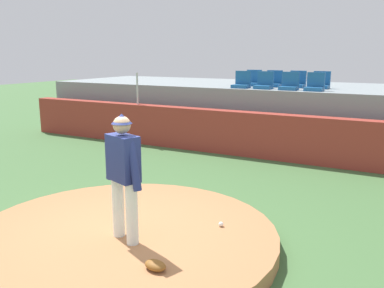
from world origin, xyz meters
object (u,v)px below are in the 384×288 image
(stadium_chair_7, at_px, (321,83))
(stadium_chair_1, at_px, (264,83))
(fielding_glove, at_px, (155,265))
(stadium_chair_2, at_px, (290,84))
(stadium_chair_4, at_px, (253,81))
(stadium_chair_5, at_px, (274,82))
(pitcher, at_px, (123,168))
(stadium_chair_3, at_px, (315,85))
(stadium_chair_6, at_px, (297,82))
(baseball, at_px, (221,224))
(stadium_chair_0, at_px, (242,83))

(stadium_chair_7, bearing_deg, stadium_chair_1, 30.94)
(fielding_glove, distance_m, stadium_chair_2, 8.11)
(stadium_chair_4, xyz_separation_m, stadium_chair_5, (0.69, -0.06, 0.00))
(pitcher, xyz_separation_m, stadium_chair_3, (0.86, 7.44, 0.67))
(fielding_glove, distance_m, stadium_chair_6, 9.03)
(stadium_chair_4, xyz_separation_m, stadium_chair_6, (1.42, -0.01, 0.00))
(pitcher, distance_m, baseball, 1.74)
(pitcher, relative_size, baseball, 23.99)
(stadium_chair_4, height_order, stadium_chair_6, same)
(stadium_chair_0, distance_m, stadium_chair_6, 1.70)
(stadium_chair_4, height_order, stadium_chair_5, same)
(stadium_chair_1, relative_size, stadium_chair_2, 1.00)
(pitcher, height_order, stadium_chair_3, stadium_chair_3)
(stadium_chair_0, distance_m, stadium_chair_7, 2.31)
(stadium_chair_7, bearing_deg, stadium_chair_2, 52.56)
(stadium_chair_0, bearing_deg, stadium_chair_4, -90.11)
(stadium_chair_2, xyz_separation_m, stadium_chair_7, (0.69, 0.90, 0.00))
(stadium_chair_4, bearing_deg, stadium_chair_1, 126.82)
(stadium_chair_3, bearing_deg, stadium_chair_1, 0.01)
(stadium_chair_5, bearing_deg, stadium_chair_7, 179.99)
(pitcher, height_order, stadium_chair_0, stadium_chair_0)
(pitcher, relative_size, stadium_chair_4, 3.55)
(pitcher, height_order, baseball, pitcher)
(stadium_chair_1, distance_m, stadium_chair_7, 1.68)
(stadium_chair_0, bearing_deg, stadium_chair_3, -179.42)
(fielding_glove, relative_size, stadium_chair_0, 0.60)
(baseball, relative_size, stadium_chair_1, 0.15)
(stadium_chair_4, xyz_separation_m, stadium_chair_7, (2.13, -0.06, 0.00))
(stadium_chair_1, xyz_separation_m, stadium_chair_4, (-0.69, 0.92, 0.00))
(baseball, xyz_separation_m, stadium_chair_6, (-0.85, 7.31, 1.66))
(stadium_chair_1, height_order, stadium_chair_5, same)
(stadium_chair_3, height_order, stadium_chair_5, same)
(baseball, height_order, fielding_glove, fielding_glove)
(stadium_chair_0, height_order, stadium_chair_1, same)
(fielding_glove, height_order, stadium_chair_3, stadium_chair_3)
(pitcher, bearing_deg, stadium_chair_6, 109.21)
(stadium_chair_3, relative_size, stadium_chair_6, 1.00)
(stadium_chair_6, bearing_deg, stadium_chair_4, -0.54)
(pitcher, xyz_separation_m, fielding_glove, (0.83, -0.50, -0.97))
(stadium_chair_0, distance_m, stadium_chair_1, 0.69)
(baseball, height_order, stadium_chair_6, stadium_chair_6)
(stadium_chair_4, bearing_deg, baseball, 107.21)
(stadium_chair_5, bearing_deg, baseball, 102.22)
(baseball, distance_m, stadium_chair_3, 6.62)
(stadium_chair_1, xyz_separation_m, stadium_chair_5, (0.00, 0.86, 0.00))
(stadium_chair_7, bearing_deg, stadium_chair_5, -0.01)
(baseball, xyz_separation_m, stadium_chair_7, (-0.14, 7.27, 1.66))
(stadium_chair_5, height_order, stadium_chair_7, same)
(baseball, relative_size, stadium_chair_0, 0.15)
(stadium_chair_5, bearing_deg, stadium_chair_3, 149.20)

